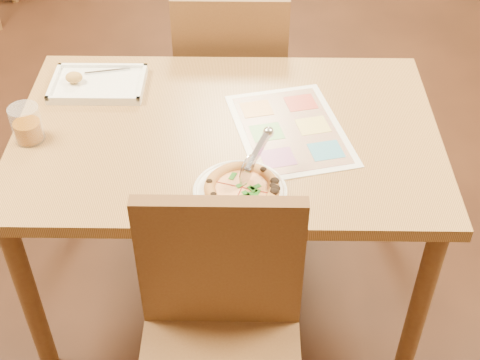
{
  "coord_description": "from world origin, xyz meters",
  "views": [
    {
      "loc": [
        0.07,
        -1.63,
        1.96
      ],
      "look_at": [
        0.05,
        -0.29,
        0.77
      ],
      "focal_mm": 50.0,
      "sensor_mm": 36.0,
      "label": 1
    }
  ],
  "objects_px": {
    "glass_tumbler": "(27,126)",
    "menu": "(290,129)",
    "chair_far": "(231,68)",
    "plate": "(240,192)",
    "appetizer_tray": "(96,85)",
    "dining_table": "(227,151)",
    "pizza": "(242,188)",
    "chair_near": "(220,321)",
    "pizza_cutter": "(254,157)"
  },
  "relations": [
    {
      "from": "glass_tumbler",
      "to": "menu",
      "type": "xyz_separation_m",
      "value": [
        0.78,
        0.06,
        -0.05
      ]
    },
    {
      "from": "plate",
      "to": "pizza",
      "type": "distance_m",
      "value": 0.02
    },
    {
      "from": "pizza",
      "to": "glass_tumbler",
      "type": "relative_size",
      "value": 1.83
    },
    {
      "from": "chair_near",
      "to": "dining_table",
      "type": "bearing_deg",
      "value": 90.0
    },
    {
      "from": "pizza",
      "to": "dining_table",
      "type": "bearing_deg",
      "value": 99.9
    },
    {
      "from": "chair_near",
      "to": "pizza",
      "type": "xyz_separation_m",
      "value": [
        0.05,
        0.31,
        0.18
      ]
    },
    {
      "from": "chair_far",
      "to": "appetizer_tray",
      "type": "xyz_separation_m",
      "value": [
        -0.44,
        -0.38,
        0.16
      ]
    },
    {
      "from": "dining_table",
      "to": "appetizer_tray",
      "type": "distance_m",
      "value": 0.5
    },
    {
      "from": "chair_near",
      "to": "pizza",
      "type": "height_order",
      "value": "chair_near"
    },
    {
      "from": "appetizer_tray",
      "to": "menu",
      "type": "relative_size",
      "value": 0.69
    },
    {
      "from": "appetizer_tray",
      "to": "menu",
      "type": "height_order",
      "value": "appetizer_tray"
    },
    {
      "from": "plate",
      "to": "pizza",
      "type": "xyz_separation_m",
      "value": [
        0.01,
        -0.01,
        0.02
      ]
    },
    {
      "from": "chair_far",
      "to": "pizza",
      "type": "height_order",
      "value": "chair_far"
    },
    {
      "from": "chair_near",
      "to": "plate",
      "type": "bearing_deg",
      "value": 81.58
    },
    {
      "from": "appetizer_tray",
      "to": "glass_tumbler",
      "type": "height_order",
      "value": "glass_tumbler"
    },
    {
      "from": "appetizer_tray",
      "to": "glass_tumbler",
      "type": "bearing_deg",
      "value": -118.34
    },
    {
      "from": "pizza",
      "to": "appetizer_tray",
      "type": "xyz_separation_m",
      "value": [
        -0.49,
        0.52,
        -0.01
      ]
    },
    {
      "from": "pizza_cutter",
      "to": "appetizer_tray",
      "type": "bearing_deg",
      "value": 76.13
    },
    {
      "from": "chair_near",
      "to": "menu",
      "type": "bearing_deg",
      "value": 72.08
    },
    {
      "from": "chair_near",
      "to": "pizza",
      "type": "relative_size",
      "value": 2.27
    },
    {
      "from": "plate",
      "to": "pizza_cutter",
      "type": "xyz_separation_m",
      "value": [
        0.04,
        0.05,
        0.08
      ]
    },
    {
      "from": "dining_table",
      "to": "glass_tumbler",
      "type": "distance_m",
      "value": 0.61
    },
    {
      "from": "plate",
      "to": "appetizer_tray",
      "type": "relative_size",
      "value": 0.84
    },
    {
      "from": "pizza",
      "to": "pizza_cutter",
      "type": "relative_size",
      "value": 1.33
    },
    {
      "from": "glass_tumbler",
      "to": "plate",
      "type": "bearing_deg",
      "value": -20.26
    },
    {
      "from": "pizza_cutter",
      "to": "menu",
      "type": "distance_m",
      "value": 0.28
    },
    {
      "from": "pizza",
      "to": "appetizer_tray",
      "type": "height_order",
      "value": "appetizer_tray"
    },
    {
      "from": "pizza",
      "to": "glass_tumbler",
      "type": "xyz_separation_m",
      "value": [
        -0.64,
        0.24,
        0.02
      ]
    },
    {
      "from": "dining_table",
      "to": "menu",
      "type": "height_order",
      "value": "menu"
    },
    {
      "from": "dining_table",
      "to": "pizza_cutter",
      "type": "relative_size",
      "value": 8.38
    },
    {
      "from": "chair_far",
      "to": "menu",
      "type": "bearing_deg",
      "value": 107.98
    },
    {
      "from": "menu",
      "to": "dining_table",
      "type": "bearing_deg",
      "value": -179.66
    },
    {
      "from": "plate",
      "to": "appetizer_tray",
      "type": "distance_m",
      "value": 0.71
    },
    {
      "from": "chair_far",
      "to": "pizza",
      "type": "relative_size",
      "value": 2.27
    },
    {
      "from": "plate",
      "to": "chair_near",
      "type": "bearing_deg",
      "value": -98.42
    },
    {
      "from": "plate",
      "to": "appetizer_tray",
      "type": "height_order",
      "value": "appetizer_tray"
    },
    {
      "from": "pizza",
      "to": "menu",
      "type": "distance_m",
      "value": 0.33
    },
    {
      "from": "plate",
      "to": "menu",
      "type": "height_order",
      "value": "plate"
    },
    {
      "from": "menu",
      "to": "chair_far",
      "type": "bearing_deg",
      "value": 107.98
    },
    {
      "from": "chair_near",
      "to": "menu",
      "type": "xyz_separation_m",
      "value": [
        0.19,
        0.6,
        0.16
      ]
    },
    {
      "from": "glass_tumbler",
      "to": "pizza",
      "type": "bearing_deg",
      "value": -20.59
    },
    {
      "from": "pizza_cutter",
      "to": "dining_table",
      "type": "bearing_deg",
      "value": 47.3
    },
    {
      "from": "appetizer_tray",
      "to": "glass_tumbler",
      "type": "relative_size",
      "value": 2.7
    },
    {
      "from": "glass_tumbler",
      "to": "menu",
      "type": "distance_m",
      "value": 0.79
    },
    {
      "from": "appetizer_tray",
      "to": "pizza",
      "type": "bearing_deg",
      "value": -46.87
    },
    {
      "from": "pizza",
      "to": "chair_near",
      "type": "bearing_deg",
      "value": -99.53
    },
    {
      "from": "chair_far",
      "to": "glass_tumbler",
      "type": "height_order",
      "value": "chair_far"
    },
    {
      "from": "dining_table",
      "to": "pizza",
      "type": "height_order",
      "value": "pizza"
    },
    {
      "from": "glass_tumbler",
      "to": "menu",
      "type": "relative_size",
      "value": 0.26
    },
    {
      "from": "glass_tumbler",
      "to": "menu",
      "type": "bearing_deg",
      "value": 4.08
    }
  ]
}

